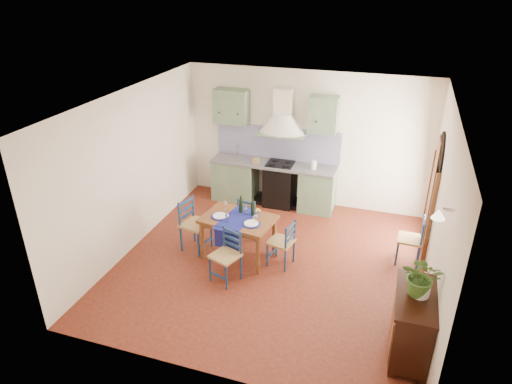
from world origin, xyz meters
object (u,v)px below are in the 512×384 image
at_px(dining_table, 238,223).
at_px(potted_plant, 422,277).
at_px(chair_near, 226,255).
at_px(sideboard, 412,323).

height_order(dining_table, potted_plant, potted_plant).
distance_m(chair_near, sideboard, 2.91).
height_order(sideboard, potted_plant, potted_plant).
xyz_separation_m(dining_table, chair_near, (0.05, -0.68, -0.22)).
height_order(chair_near, sideboard, sideboard).
distance_m(sideboard, potted_plant, 0.69).
bearing_deg(sideboard, chair_near, 164.78).
distance_m(dining_table, sideboard, 3.20).
height_order(dining_table, sideboard, dining_table).
bearing_deg(dining_table, sideboard, -26.79).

